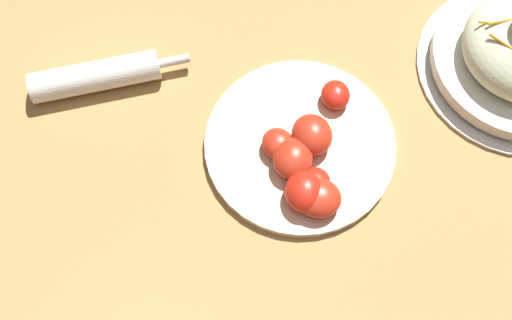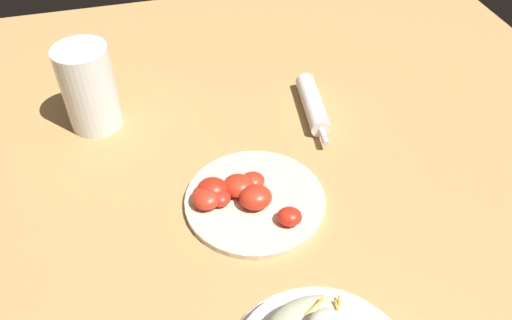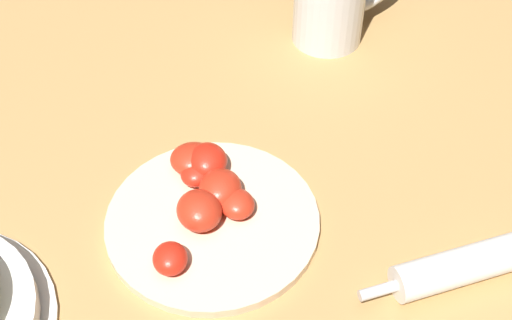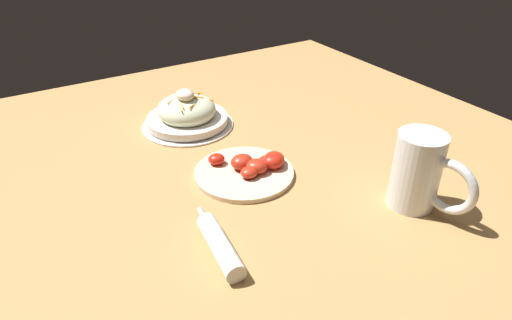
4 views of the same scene
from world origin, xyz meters
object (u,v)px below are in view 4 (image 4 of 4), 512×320
Objects in this scene: salad_plate at (187,114)px; napkin_roll at (220,245)px; beer_mug at (418,176)px; tomato_plate at (249,169)px.

salad_plate is 1.26× the size of napkin_roll.
napkin_roll is (0.07, 0.38, -0.05)m from beer_mug.
napkin_roll is at bearing 162.07° from salad_plate.
beer_mug is 0.39m from napkin_roll.
beer_mug reaches higher than napkin_roll.
tomato_plate is (0.19, -0.17, -0.00)m from napkin_roll.
beer_mug is at bearing -101.10° from napkin_roll.
napkin_roll is (-0.47, 0.15, -0.02)m from salad_plate.
beer_mug is 0.89× the size of napkin_roll.
napkin_roll is at bearing 78.90° from beer_mug.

